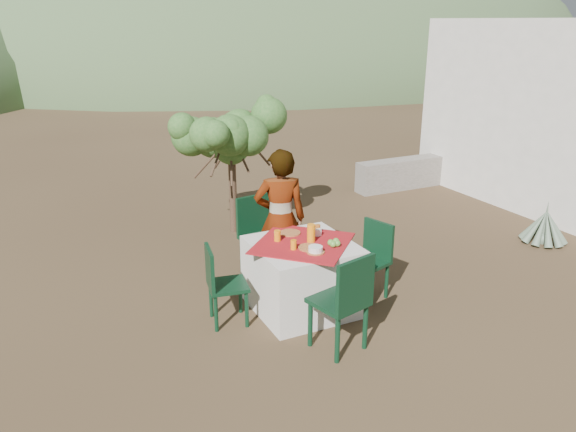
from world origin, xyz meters
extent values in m
plane|color=#3D2B1B|center=(0.00, 0.00, 0.00)|extent=(160.00, 160.00, 0.00)
cube|color=white|center=(-0.57, 0.11, 0.38)|extent=(1.02, 1.02, 0.75)
cube|color=#A3171C|center=(-0.57, 0.11, 0.76)|extent=(1.30, 1.30, 0.01)
cylinder|color=black|center=(-0.77, 0.86, 0.24)|extent=(0.05, 0.05, 0.48)
cylinder|color=black|center=(-0.42, 0.92, 0.24)|extent=(0.05, 0.05, 0.48)
cylinder|color=black|center=(-0.83, 1.21, 0.24)|extent=(0.05, 0.05, 0.48)
cylinder|color=black|center=(-0.48, 1.27, 0.24)|extent=(0.05, 0.05, 0.48)
cube|color=black|center=(-0.62, 1.06, 0.48)|extent=(0.52, 0.52, 0.04)
cube|color=black|center=(-0.66, 1.26, 0.73)|extent=(0.45, 0.12, 0.47)
cylinder|color=black|center=(-0.49, -0.51, 0.24)|extent=(0.05, 0.05, 0.49)
cylinder|color=black|center=(-0.85, -0.60, 0.24)|extent=(0.05, 0.05, 0.49)
cylinder|color=black|center=(-0.40, -0.87, 0.24)|extent=(0.05, 0.05, 0.49)
cylinder|color=black|center=(-0.76, -0.96, 0.24)|extent=(0.05, 0.05, 0.49)
cube|color=black|center=(-0.63, -0.74, 0.49)|extent=(0.55, 0.55, 0.04)
cube|color=black|center=(-0.58, -0.94, 0.75)|extent=(0.45, 0.15, 0.48)
cylinder|color=black|center=(-1.26, -0.01, 0.21)|extent=(0.04, 0.04, 0.41)
cylinder|color=black|center=(-1.21, 0.30, 0.21)|extent=(0.04, 0.04, 0.41)
cylinder|color=black|center=(-1.57, 0.04, 0.21)|extent=(0.04, 0.04, 0.41)
cylinder|color=black|center=(-1.52, 0.35, 0.21)|extent=(0.04, 0.04, 0.41)
cube|color=black|center=(-1.39, 0.17, 0.41)|extent=(0.45, 0.45, 0.04)
cube|color=black|center=(-1.57, 0.20, 0.64)|extent=(0.10, 0.39, 0.41)
cylinder|color=black|center=(-0.02, 0.11, 0.21)|extent=(0.04, 0.04, 0.43)
cylinder|color=black|center=(0.08, -0.20, 0.21)|extent=(0.04, 0.04, 0.43)
cylinder|color=black|center=(0.29, 0.21, 0.21)|extent=(0.04, 0.04, 0.43)
cylinder|color=black|center=(0.39, -0.10, 0.21)|extent=(0.04, 0.04, 0.43)
cube|color=black|center=(0.19, 0.01, 0.43)|extent=(0.50, 0.50, 0.04)
cube|color=black|center=(0.36, 0.06, 0.66)|extent=(0.15, 0.39, 0.42)
imported|color=#8C6651|center=(-0.53, 0.74, 0.82)|extent=(0.69, 0.56, 1.64)
cylinder|color=#4F3627|center=(-0.40, 2.63, 0.64)|extent=(0.11, 0.11, 1.28)
sphere|color=#295A21|center=(-0.40, 2.63, 1.28)|extent=(0.55, 0.55, 0.55)
sphere|color=#295A21|center=(0.10, 2.63, 1.42)|extent=(0.51, 0.51, 0.51)
sphere|color=#295A21|center=(-0.86, 2.72, 1.37)|extent=(0.48, 0.48, 0.48)
sphere|color=#295A21|center=(-0.31, 3.14, 1.47)|extent=(0.49, 0.49, 0.49)
sphere|color=#295A21|center=(-0.36, 2.17, 1.33)|extent=(0.44, 0.44, 0.44)
sphere|color=slate|center=(3.36, 0.31, 0.04)|extent=(0.21, 0.21, 0.21)
cone|color=slate|center=(3.36, 0.31, 0.31)|extent=(0.11, 0.11, 0.61)
cone|color=slate|center=(3.49, 0.27, 0.24)|extent=(0.37, 0.19, 0.52)
cone|color=slate|center=(3.49, 0.36, 0.24)|extent=(0.36, 0.21, 0.52)
cone|color=slate|center=(3.44, 0.42, 0.24)|extent=(0.27, 0.33, 0.53)
cone|color=slate|center=(3.36, 0.45, 0.24)|extent=(0.13, 0.37, 0.51)
cone|color=slate|center=(3.28, 0.42, 0.24)|extent=(0.28, 0.32, 0.53)
cone|color=slate|center=(3.23, 0.35, 0.24)|extent=(0.37, 0.19, 0.52)
cone|color=slate|center=(3.23, 0.26, 0.24)|extent=(0.36, 0.21, 0.52)
cone|color=slate|center=(3.29, 0.20, 0.24)|extent=(0.27, 0.33, 0.53)
cone|color=slate|center=(3.37, 0.17, 0.24)|extent=(0.13, 0.37, 0.51)
cone|color=slate|center=(3.45, 0.20, 0.24)|extent=(0.28, 0.32, 0.53)
cube|color=gray|center=(3.60, 3.40, 0.28)|extent=(2.60, 0.35, 0.55)
ellipsoid|color=#354929|center=(12.00, 36.00, 0.00)|extent=(48.00, 48.00, 20.00)
ellipsoid|color=gray|center=(28.00, 46.00, 0.00)|extent=(36.00, 36.00, 14.00)
cylinder|color=brown|center=(-0.57, 0.41, 0.77)|extent=(0.23, 0.23, 0.01)
cylinder|color=brown|center=(-0.58, -0.06, 0.77)|extent=(0.23, 0.23, 0.01)
cylinder|color=orange|center=(-0.78, 0.27, 0.82)|extent=(0.07, 0.07, 0.11)
cylinder|color=orange|center=(-0.74, -0.01, 0.81)|extent=(0.06, 0.06, 0.10)
cylinder|color=orange|center=(-0.48, 0.10, 0.86)|extent=(0.09, 0.09, 0.19)
cylinder|color=brown|center=(-0.57, -0.18, 0.77)|extent=(0.19, 0.19, 0.01)
cylinder|color=white|center=(-0.57, -0.18, 0.80)|extent=(0.15, 0.15, 0.05)
cylinder|color=#BB6421|center=(-0.33, 0.25, 0.80)|extent=(0.05, 0.05, 0.08)
cylinder|color=#BB6421|center=(-0.28, 0.30, 0.81)|extent=(0.06, 0.06, 0.09)
cube|color=white|center=(-0.33, 0.21, 0.80)|extent=(0.07, 0.05, 0.08)
sphere|color=#5D9D39|center=(-0.35, -0.09, 0.80)|extent=(0.07, 0.07, 0.07)
sphere|color=#5D9D39|center=(-0.28, -0.08, 0.80)|extent=(0.07, 0.07, 0.07)
sphere|color=#5D9D39|center=(-0.30, -0.14, 0.80)|extent=(0.07, 0.07, 0.07)
sphere|color=#5D9D39|center=(-0.35, -0.14, 0.80)|extent=(0.07, 0.07, 0.07)
camera|label=1|loc=(-3.10, -4.74, 2.97)|focal=35.00mm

